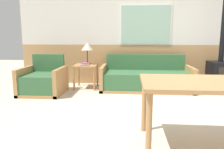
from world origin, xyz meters
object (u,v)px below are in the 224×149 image
Objects in this scene: armchair at (43,82)px; side_table at (86,69)px; couch at (146,79)px; table_lamp at (87,47)px; dining_table at (220,88)px; wood_stove at (221,67)px.

armchair is 1.56× the size of side_table.
armchair is at bearing -146.21° from side_table.
armchair is at bearing -167.05° from couch.
dining_table is at bearing -54.47° from table_lamp.
side_table is at bearing 29.25° from armchair.
side_table is 0.23× the size of wood_stove.
side_table is at bearing 178.35° from couch.
dining_table is at bearing -41.43° from armchair.
side_table is 0.33× the size of dining_table.
table_lamp is (0.86, 0.65, 0.73)m from armchair.
table_lamp is at bearing 77.87° from side_table.
armchair reaches higher than dining_table.
dining_table is (2.85, -2.14, 0.42)m from armchair.
table_lamp is 3.44m from dining_table.
dining_table is (1.99, -2.79, -0.31)m from table_lamp.
wood_stove is (1.12, 2.75, -0.15)m from dining_table.
wood_stove is at bearing 4.26° from armchair.
armchair is 1.70× the size of table_lamp.
wood_stove is (3.97, 0.61, 0.27)m from armchair.
dining_table is 0.68× the size of wood_stove.
table_lamp is 3.15m from wood_stove.
table_lamp reaches higher than dining_table.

